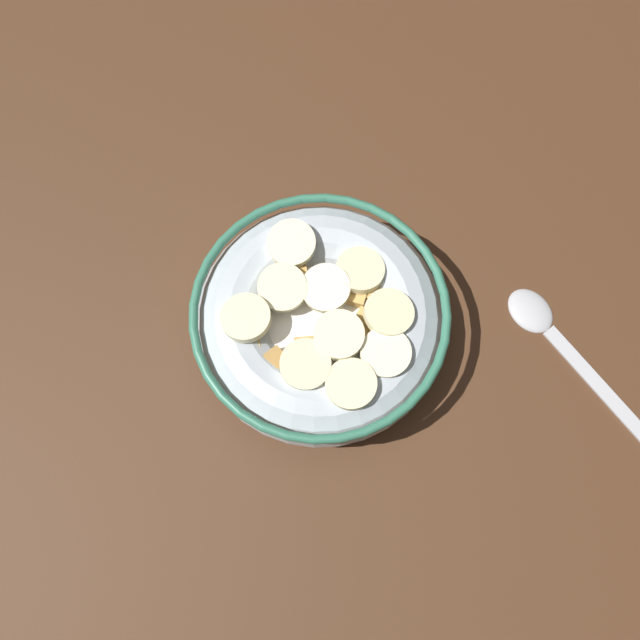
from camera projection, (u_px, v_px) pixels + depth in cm
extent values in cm
cube|color=#472B19|center=(320.00, 337.00, 44.95)|extent=(124.52, 124.52, 2.00)
cylinder|color=#B2BCC6|center=(320.00, 332.00, 43.71)|extent=(9.12, 9.12, 0.60)
torus|color=#B2BCC6|center=(320.00, 322.00, 41.54)|extent=(16.59, 16.59, 5.14)
torus|color=#337259|center=(320.00, 311.00, 39.38)|extent=(16.69, 16.69, 0.60)
cylinder|color=white|center=(320.00, 317.00, 40.55)|extent=(13.50, 13.50, 0.40)
cube|color=tan|center=(292.00, 260.00, 41.08)|extent=(2.23, 2.28, 1.00)
cube|color=tan|center=(384.00, 296.00, 40.41)|extent=(2.45, 2.40, 1.03)
cube|color=tan|center=(361.00, 264.00, 40.91)|extent=(2.49, 2.44, 1.06)
cube|color=tan|center=(353.00, 290.00, 40.36)|extent=(1.95, 1.93, 0.88)
cube|color=tan|center=(246.00, 347.00, 39.21)|extent=(2.37, 2.41, 0.99)
cube|color=tan|center=(309.00, 352.00, 39.06)|extent=(2.39, 2.36, 0.94)
cube|color=#B78947|center=(350.00, 397.00, 38.39)|extent=(2.65, 2.63, 1.05)
cube|color=tan|center=(367.00, 329.00, 39.67)|extent=(2.33, 2.26, 1.08)
cube|color=#B78947|center=(296.00, 284.00, 40.45)|extent=(2.54, 2.51, 1.00)
cube|color=#AD7F42|center=(274.00, 366.00, 38.75)|extent=(2.63, 2.66, 1.09)
cube|color=#AD7F42|center=(392.00, 342.00, 39.27)|extent=(2.17, 2.22, 0.97)
cube|color=tan|center=(231.00, 315.00, 39.81)|extent=(2.32, 2.29, 0.93)
cylinder|color=beige|center=(389.00, 313.00, 38.86)|extent=(4.23, 4.22, 1.09)
cylinder|color=#F4EABC|center=(282.00, 288.00, 39.58)|extent=(3.41, 3.44, 1.17)
cylinder|color=beige|center=(298.00, 363.00, 37.91)|extent=(3.84, 3.83, 1.01)
cylinder|color=beige|center=(246.00, 318.00, 38.63)|extent=(4.42, 4.43, 0.95)
cylinder|color=#F4EABC|center=(292.00, 243.00, 40.27)|extent=(4.45, 4.49, 1.12)
cylinder|color=beige|center=(360.00, 270.00, 40.07)|extent=(3.70, 3.74, 0.95)
cylinder|color=#F4EABC|center=(339.00, 335.00, 38.22)|extent=(4.47, 4.47, 0.69)
cylinder|color=beige|center=(351.00, 384.00, 37.57)|extent=(3.99, 3.97, 0.83)
cylinder|color=#F9EFC6|center=(323.00, 287.00, 39.65)|extent=(4.47, 4.49, 1.01)
cylinder|color=#F9EFC6|center=(386.00, 353.00, 38.22)|extent=(4.41, 4.41, 0.76)
ellipsoid|color=#B7B7BC|center=(532.00, 309.00, 44.10)|extent=(4.56, 4.44, 0.80)
cube|color=#B7B7BC|center=(603.00, 390.00, 42.58)|extent=(9.10, 7.60, 0.36)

